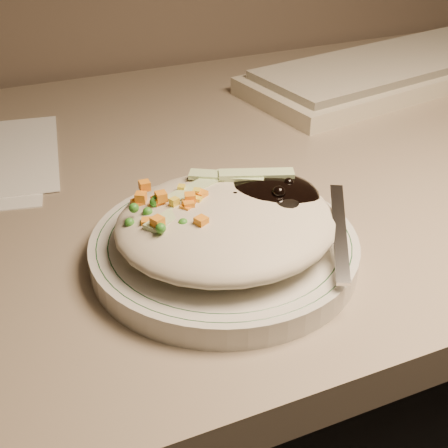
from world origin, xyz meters
name	(u,v)px	position (x,y,z in m)	size (l,w,h in m)	color
desk	(232,293)	(0.00, 1.38, 0.54)	(1.40, 0.70, 0.74)	gray
plate	(224,249)	(-0.09, 1.20, 0.75)	(0.24, 0.24, 0.02)	beige
plate_rim	(224,239)	(-0.09, 1.20, 0.76)	(0.22, 0.22, 0.00)	#144723
meal	(229,218)	(-0.09, 1.20, 0.78)	(0.21, 0.19, 0.05)	#BBB098
keyboard	(400,68)	(0.35, 1.53, 0.76)	(0.52, 0.26, 0.04)	beige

